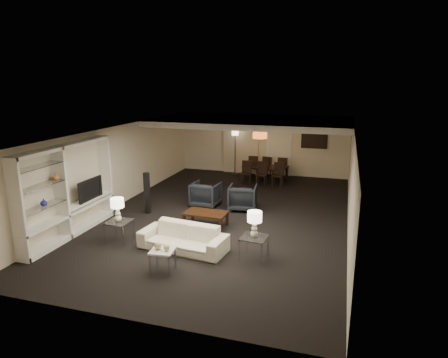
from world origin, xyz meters
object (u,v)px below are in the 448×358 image
television (87,189)px  chair_nl (246,173)px  pendant_light (260,135)px  dining_table (265,174)px  coffee_table (206,219)px  armchair_right (243,197)px  chair_fr (283,168)px  armchair_left (206,194)px  side_table_right (254,248)px  vase_amber (56,176)px  chair_fl (254,166)px  chair_fm (268,167)px  table_lamp_left (118,210)px  marble_table (163,260)px  chair_nm (262,174)px  sofa (183,238)px  chair_nr (278,175)px  floor_speaker (147,193)px  vase_blue (44,202)px  floor_lamp (235,152)px  table_lamp_right (254,224)px  side_table_left (119,231)px

television → chair_nl: 6.33m
pendant_light → dining_table: bearing=84.6°
coffee_table → armchair_right: armchair_right is taller
armchair_right → chair_fr: 4.31m
television → chair_nl: bearing=-29.0°
armchair_left → dining_table: 3.81m
side_table_right → vase_amber: size_ratio=3.31×
chair_fl → chair_fm: size_ratio=1.00×
armchair_right → vase_amber: bearing=37.5°
table_lamp_left → chair_fm: table_lamp_left is taller
marble_table → chair_nl: bearing=90.2°
chair_nm → dining_table: bearing=93.7°
side_table_right → table_lamp_left: size_ratio=0.97×
sofa → chair_nr: (1.18, 6.27, 0.14)m
side_table_right → vase_amber: 5.01m
chair_nl → chair_nr: 1.20m
table_lamp_left → floor_speaker: 2.16m
vase_blue → dining_table: bearing=64.6°
pendant_light → chair_nm: pendant_light is taller
coffee_table → chair_nr: (1.18, 4.67, 0.24)m
pendant_light → sofa: (-0.50, -6.13, -1.62)m
sofa → side_table_right: 1.70m
chair_nr → floor_lamp: bearing=151.3°
television → chair_nr: television is taller
coffee_table → dining_table: (0.58, 5.32, 0.09)m
table_lamp_left → chair_fm: 7.91m
pendant_light → floor_speaker: bearing=-122.3°
sofa → chair_nm: (0.58, 6.27, 0.14)m
side_table_right → chair_nr: (-0.52, 6.27, 0.17)m
side_table_right → chair_nr: chair_nr is taller
pendant_light → vase_blue: (-3.61, -6.96, -0.78)m
table_lamp_right → marble_table: size_ratio=1.24×
marble_table → dining_table: bearing=85.9°
coffee_table → television: (-3.08, -0.84, 0.83)m
coffee_table → table_lamp_left: table_lamp_left is taller
chair_nr → chair_fl: size_ratio=1.00×
side_table_left → chair_fr: chair_fr is taller
chair_fr → vase_blue: bearing=64.7°
armchair_left → table_lamp_left: table_lamp_left is taller
pendant_light → table_lamp_right: 6.34m
armchair_right → chair_fr: (0.58, 4.27, 0.05)m
side_table_left → dining_table: 7.28m
pendant_light → chair_fl: 2.13m
television → chair_fl: (3.05, 6.81, -0.60)m
chair_fr → chair_nr: bearing=91.7°
marble_table → dining_table: (0.58, 8.02, 0.06)m
marble_table → dining_table: 8.04m
chair_nr → television: bearing=-121.9°
coffee_table → side_table_right: 2.34m
armchair_right → floor_lamp: 4.63m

